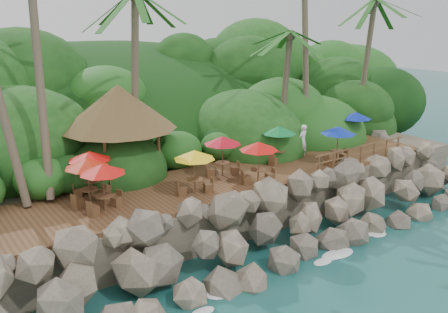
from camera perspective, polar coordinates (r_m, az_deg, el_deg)
ground at (r=21.16m, az=9.71°, el=-12.70°), size 140.00×140.00×0.00m
land_base at (r=33.05m, az=-10.11°, el=0.12°), size 32.00×25.20×2.10m
jungle_hill at (r=40.01m, az=-14.71°, el=1.15°), size 44.80×28.00×15.40m
seawall at (r=21.93m, az=6.14°, el=-8.09°), size 29.00×4.00×2.30m
terrace at (r=24.43m, az=-0.00°, el=-2.70°), size 26.00×5.00×0.20m
jungle_foliage at (r=32.50m, az=-9.26°, el=-2.06°), size 44.00×16.00×12.00m
foam_line at (r=21.33m, az=9.14°, el=-12.33°), size 25.20×0.80×0.06m
palapa at (r=24.60m, az=-12.29°, el=5.72°), size 5.72×5.72×4.60m
dining_clusters at (r=23.04m, az=-2.07°, el=0.81°), size 24.04×5.02×2.06m
railing at (r=27.62m, az=15.81°, el=0.48°), size 7.20×0.10×1.00m
waiter at (r=28.06m, az=9.20°, el=1.85°), size 0.77×0.59×1.87m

